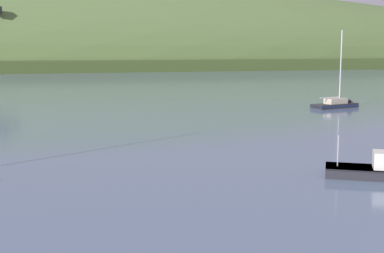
% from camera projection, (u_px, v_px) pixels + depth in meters
% --- Properties ---
extents(far_shoreline_hill, '(583.46, 127.76, 67.22)m').
position_uv_depth(far_shoreline_hill, '(75.00, 67.00, 214.54)').
color(far_shoreline_hill, '#3C4E24').
rests_on(far_shoreline_hill, ground).
extents(sailboat_midwater_white, '(7.34, 3.20, 10.82)m').
position_uv_depth(sailboat_midwater_white, '(340.00, 106.00, 68.66)').
color(sailboat_midwater_white, '#232328').
rests_on(sailboat_midwater_white, ground).
extents(fishing_boat_moored, '(5.35, 4.56, 3.26)m').
position_uv_depth(fishing_boat_moored, '(377.00, 173.00, 31.27)').
color(fishing_boat_moored, '#232328').
rests_on(fishing_boat_moored, ground).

